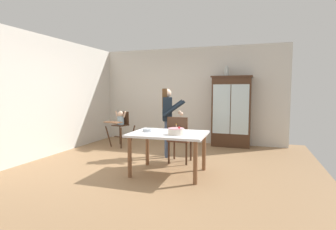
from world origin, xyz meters
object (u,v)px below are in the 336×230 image
(high_chair_with_toddler, at_px, (120,122))
(birthday_cake, at_px, (176,131))
(serving_bowl, at_px, (148,130))
(dining_chair_far_side, at_px, (179,136))
(dining_table, at_px, (168,138))
(adult_person, at_px, (167,114))
(china_cabinet, at_px, (231,111))
(ceramic_vase, at_px, (227,71))

(high_chair_with_toddler, height_order, birthday_cake, high_chair_with_toddler)
(serving_bowl, bearing_deg, dining_chair_far_side, 62.14)
(dining_table, distance_m, dining_chair_far_side, 0.71)
(birthday_cake, bearing_deg, high_chair_with_toddler, 138.12)
(adult_person, bearing_deg, dining_table, 177.75)
(high_chair_with_toddler, xyz_separation_m, birthday_cake, (2.14, -1.92, 0.14))
(china_cabinet, relative_size, adult_person, 1.22)
(china_cabinet, relative_size, dining_chair_far_side, 1.95)
(birthday_cake, relative_size, dining_chair_far_side, 0.29)
(serving_bowl, bearing_deg, adult_person, 91.11)
(high_chair_with_toddler, distance_m, dining_chair_far_side, 2.21)
(china_cabinet, distance_m, birthday_cake, 2.96)
(adult_person, height_order, serving_bowl, adult_person)
(adult_person, bearing_deg, ceramic_vase, -56.65)
(high_chair_with_toddler, bearing_deg, adult_person, -8.81)
(dining_chair_far_side, bearing_deg, ceramic_vase, -108.86)
(china_cabinet, height_order, high_chair_with_toddler, china_cabinet)
(birthday_cake, xyz_separation_m, serving_bowl, (-0.58, 0.13, -0.03))
(ceramic_vase, relative_size, adult_person, 0.18)
(dining_table, distance_m, birthday_cake, 0.27)
(high_chair_with_toddler, relative_size, dining_chair_far_side, 0.99)
(china_cabinet, distance_m, dining_table, 2.89)
(high_chair_with_toddler, relative_size, birthday_cake, 3.39)
(china_cabinet, bearing_deg, high_chair_with_toddler, -160.71)
(adult_person, height_order, birthday_cake, adult_person)
(dining_chair_far_side, bearing_deg, high_chair_with_toddler, -29.06)
(high_chair_with_toddler, height_order, adult_person, adult_person)
(ceramic_vase, bearing_deg, serving_bowl, -111.31)
(adult_person, xyz_separation_m, dining_table, (0.42, -1.16, -0.33))
(dining_table, bearing_deg, ceramic_vase, 76.10)
(ceramic_vase, xyz_separation_m, adult_person, (-1.10, -1.60, -1.02))
(ceramic_vase, relative_size, dining_chair_far_side, 0.28)
(ceramic_vase, xyz_separation_m, serving_bowl, (-1.08, -2.76, -1.22))
(adult_person, bearing_deg, dining_chair_far_side, -160.63)
(ceramic_vase, height_order, high_chair_with_toddler, ceramic_vase)
(adult_person, relative_size, birthday_cake, 5.47)
(high_chair_with_toddler, height_order, dining_table, high_chair_with_toddler)
(ceramic_vase, distance_m, adult_person, 2.19)
(dining_table, bearing_deg, china_cabinet, 73.34)
(dining_chair_far_side, bearing_deg, serving_bowl, 62.15)
(high_chair_with_toddler, bearing_deg, ceramic_vase, 33.59)
(dining_table, bearing_deg, high_chair_with_toddler, 137.61)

